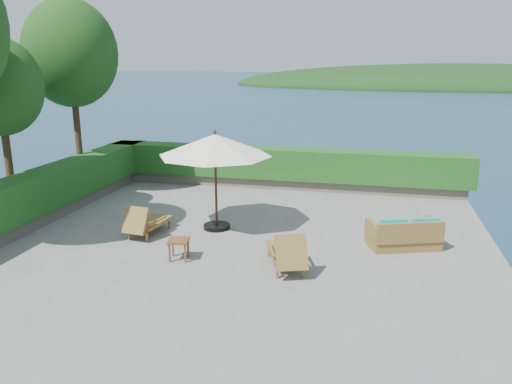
% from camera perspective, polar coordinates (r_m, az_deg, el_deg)
% --- Properties ---
extents(ground, '(12.00, 12.00, 0.00)m').
position_cam_1_polar(ground, '(11.86, -2.30, -6.02)').
color(ground, gray).
rests_on(ground, ground).
extents(foundation, '(12.00, 12.00, 3.00)m').
position_cam_1_polar(foundation, '(12.50, -2.23, -12.68)').
color(foundation, '#544C43').
rests_on(foundation, ocean).
extents(ocean, '(600.00, 600.00, 0.00)m').
position_cam_1_polar(ocean, '(13.24, -2.16, -18.25)').
color(ocean, '#172C4A').
rests_on(ocean, ground).
extents(offshore_island, '(126.00, 57.60, 12.60)m').
position_cam_1_polar(offshore_island, '(152.45, 21.89, 11.12)').
color(offshore_island, '#153213').
rests_on(offshore_island, ocean).
extents(planter_wall_far, '(12.00, 0.60, 0.36)m').
position_cam_1_polar(planter_wall_far, '(17.04, 2.70, 1.10)').
color(planter_wall_far, '#666051').
rests_on(planter_wall_far, ground).
extents(planter_wall_left, '(0.60, 12.00, 0.36)m').
position_cam_1_polar(planter_wall_left, '(14.29, -24.55, -2.99)').
color(planter_wall_left, '#666051').
rests_on(planter_wall_left, ground).
extents(hedge_far, '(12.40, 0.90, 1.00)m').
position_cam_1_polar(hedge_far, '(16.89, 2.72, 3.31)').
color(hedge_far, '#204915').
rests_on(hedge_far, planter_wall_far).
extents(hedge_left, '(0.90, 12.40, 1.00)m').
position_cam_1_polar(hedge_left, '(14.11, -24.84, -0.39)').
color(hedge_left, '#204915').
rests_on(hedge_left, planter_wall_left).
extents(tree_far, '(2.80, 2.80, 6.03)m').
position_cam_1_polar(tree_far, '(16.53, -20.44, 14.58)').
color(tree_far, '#45311A').
rests_on(tree_far, ground).
extents(patio_umbrella, '(3.22, 3.22, 2.56)m').
position_cam_1_polar(patio_umbrella, '(12.46, -4.70, 5.26)').
color(patio_umbrella, black).
rests_on(patio_umbrella, ground).
extents(lounge_left, '(0.77, 1.51, 0.83)m').
position_cam_1_polar(lounge_left, '(12.67, -12.42, -3.34)').
color(lounge_left, olive).
rests_on(lounge_left, ground).
extents(lounge_right, '(1.12, 1.67, 0.89)m').
position_cam_1_polar(lounge_right, '(10.42, 3.57, -6.88)').
color(lounge_right, olive).
rests_on(lounge_right, ground).
extents(side_table, '(0.50, 0.50, 0.46)m').
position_cam_1_polar(side_table, '(11.01, -8.83, -5.78)').
color(side_table, brown).
rests_on(side_table, ground).
extents(wicker_loveseat, '(1.78, 1.31, 0.79)m').
position_cam_1_polar(wicker_loveseat, '(12.05, 16.59, -4.78)').
color(wicker_loveseat, olive).
rests_on(wicker_loveseat, ground).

